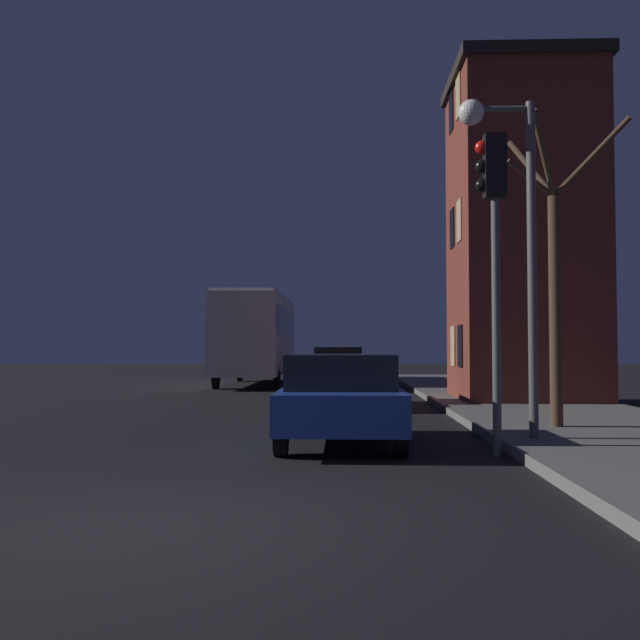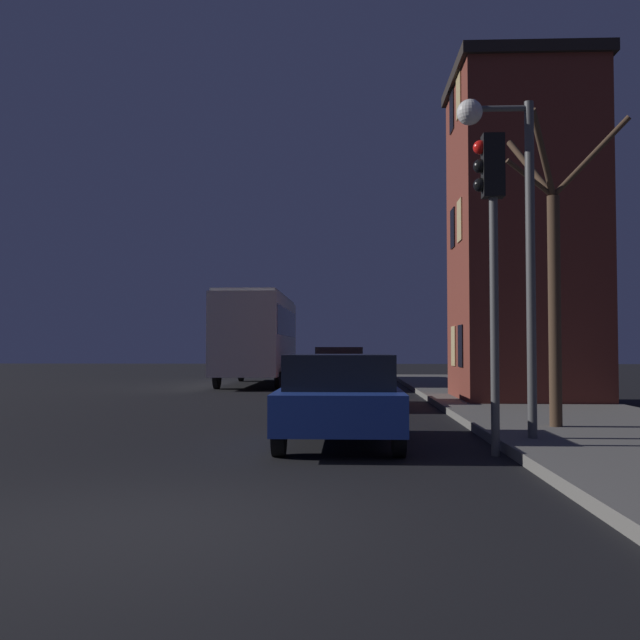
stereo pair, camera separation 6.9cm
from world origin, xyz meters
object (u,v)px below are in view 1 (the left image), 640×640
Objects in this scene: traffic_light at (493,225)px; bus at (257,332)px; streetlamp at (509,205)px; bare_tree at (553,269)px; car_near_lane at (341,397)px; car_mid_lane at (347,379)px; car_far_lane at (338,368)px.

traffic_light reaches higher than bus.
streetlamp is 2.12m from bare_tree.
streetlamp is 0.57× the size of bus.
streetlamp reaches higher than car_near_lane.
bus reaches higher than car_mid_lane.
bare_tree is 17.92m from bus.
bare_tree is (1.13, 1.60, -0.81)m from streetlamp.
bare_tree reaches higher than car_far_lane.
car_near_lane is 0.92× the size of car_far_lane.
bare_tree is 14.13m from car_far_lane.
car_mid_lane is (0.12, 7.11, -0.04)m from car_near_lane.
bare_tree is at bearing -73.92° from car_far_lane.
streetlamp is at bearing -71.26° from bus.
car_near_lane is 7.12m from car_mid_lane.
traffic_light is 1.18× the size of car_near_lane.
car_far_lane is at bearing 106.08° from bare_tree.
car_far_lane is (3.35, -2.95, -1.36)m from bus.
bus is (-7.23, 16.38, -0.74)m from bare_tree.
bare_tree is 1.27× the size of car_far_lane.
bus is 2.37× the size of car_near_lane.
bus is 18.12m from car_near_lane.
bus is (-5.71, 18.75, -1.11)m from traffic_light.
car_far_lane is at bearing 92.29° from car_mid_lane.
bare_tree is at bearing -66.20° from bus.
traffic_light is 2.84m from bare_tree.
car_mid_lane is at bearing 121.68° from bare_tree.
streetlamp is 1.35× the size of car_near_lane.
bare_tree is 4.46m from car_near_lane.
bus is at bearing 109.04° from car_mid_lane.
streetlamp is 0.98× the size of bare_tree.
bus is 2.19× the size of car_far_lane.
car_near_lane is at bearing 174.18° from streetlamp.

